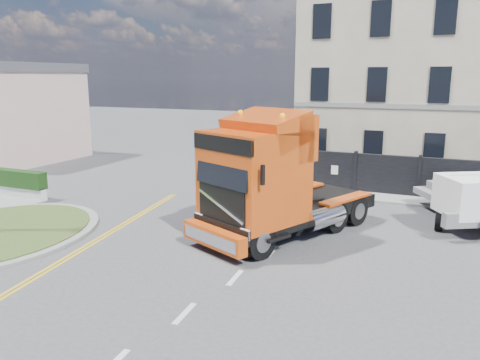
% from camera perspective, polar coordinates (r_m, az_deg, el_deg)
% --- Properties ---
extents(ground, '(120.00, 120.00, 0.00)m').
position_cam_1_polar(ground, '(17.24, -4.97, -6.85)').
color(ground, '#424244').
rests_on(ground, ground).
extents(seaside_bldg_pink, '(8.00, 8.00, 6.00)m').
position_cam_1_polar(seaside_bldg_pink, '(36.36, -26.81, 6.87)').
color(seaside_bldg_pink, beige).
rests_on(seaside_bldg_pink, ground).
extents(hoarding_fence, '(18.80, 0.25, 2.00)m').
position_cam_1_polar(hoarding_fence, '(23.80, 19.89, 0.33)').
color(hoarding_fence, black).
rests_on(hoarding_fence, ground).
extents(georgian_building, '(12.30, 10.30, 12.80)m').
position_cam_1_polar(georgian_building, '(30.85, 20.47, 11.83)').
color(georgian_building, beige).
rests_on(georgian_building, ground).
extents(pavement_far, '(20.00, 1.60, 0.12)m').
position_cam_1_polar(pavement_far, '(23.16, 18.22, -2.25)').
color(pavement_far, gray).
rests_on(pavement_far, ground).
extents(truck, '(5.58, 7.90, 4.45)m').
position_cam_1_polar(truck, '(16.46, 3.48, -0.53)').
color(truck, black).
rests_on(truck, ground).
extents(flatbed_pickup, '(4.34, 5.71, 2.15)m').
position_cam_1_polar(flatbed_pickup, '(19.69, 26.26, -2.16)').
color(flatbed_pickup, slate).
rests_on(flatbed_pickup, ground).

